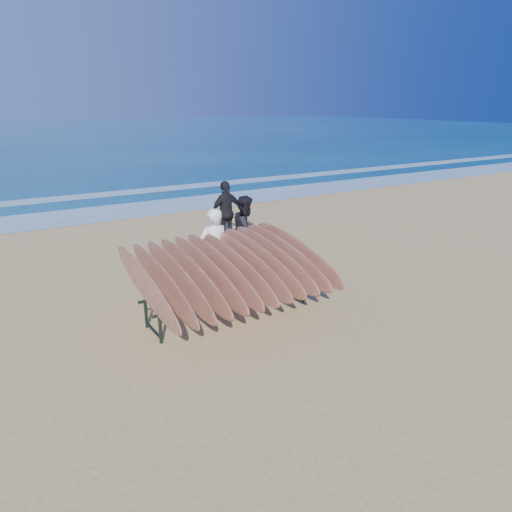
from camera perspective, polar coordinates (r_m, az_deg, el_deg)
The scene contains 8 objects.
ground at distance 8.44m, azimuth 2.76°, elevation -7.64°, with size 120.00×120.00×0.00m, color tan.
ocean at distance 61.57m, azimuth -27.10°, elevation 13.28°, with size 160.00×160.00×0.00m, color navy.
foam_near at distance 17.25m, azimuth -15.66°, elevation 5.52°, with size 160.00×160.00×0.00m, color white.
foam_far at distance 20.59m, azimuth -18.25°, elevation 7.34°, with size 160.00×160.00×0.00m, color white.
surfboard_rack at distance 8.21m, azimuth -3.43°, elevation -1.56°, with size 3.31×3.02×1.45m.
person_white at distance 9.27m, azimuth -5.28°, elevation 0.65°, with size 0.64×0.42×1.76m, color white.
person_dark_a at distance 10.85m, azimuth -1.25°, elevation 3.19°, with size 0.82×0.64×1.68m, color black.
person_dark_b at distance 12.60m, azimuth -3.73°, elevation 5.48°, with size 1.01×0.42×1.73m, color black.
Camera 1 is at (-4.15, -6.32, 3.75)m, focal length 32.00 mm.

